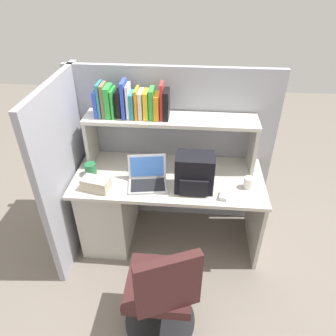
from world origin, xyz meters
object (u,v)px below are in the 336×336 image
object	(u,v)px
backpack	(194,173)
tissue_box	(96,184)
laptop	(148,178)
computer_mouse	(224,196)
snack_canister	(91,169)
paper_cup	(249,183)
office_chair	(162,296)

from	to	relation	value
backpack	tissue_box	size ratio (longest dim) A/B	1.39
laptop	backpack	distance (m)	0.39
computer_mouse	snack_canister	xyz separation A→B (m)	(-1.11, 0.21, 0.04)
paper_cup	tissue_box	world-z (taller)	tissue_box
laptop	snack_canister	xyz separation A→B (m)	(-0.50, 0.08, 0.00)
computer_mouse	office_chair	distance (m)	0.87
laptop	snack_canister	distance (m)	0.50
laptop	paper_cup	world-z (taller)	laptop
paper_cup	office_chair	distance (m)	1.09
tissue_box	backpack	bearing A→B (deg)	18.34
backpack	snack_canister	xyz separation A→B (m)	(-0.87, 0.11, -0.09)
paper_cup	snack_canister	distance (m)	1.31
paper_cup	tissue_box	distance (m)	1.22
computer_mouse	tissue_box	world-z (taller)	tissue_box
laptop	paper_cup	xyz separation A→B (m)	(0.82, 0.01, -0.00)
backpack	computer_mouse	world-z (taller)	backpack
backpack	computer_mouse	bearing A→B (deg)	-21.89
paper_cup	tissue_box	xyz separation A→B (m)	(-1.21, -0.13, 0.00)
tissue_box	snack_canister	bearing A→B (deg)	129.68
backpack	tissue_box	distance (m)	0.79
tissue_box	laptop	bearing A→B (deg)	28.50
backpack	computer_mouse	xyz separation A→B (m)	(0.23, -0.09, -0.13)
laptop	paper_cup	distance (m)	0.82
backpack	computer_mouse	size ratio (longest dim) A/B	2.95
computer_mouse	laptop	bearing A→B (deg)	-177.33
tissue_box	snack_canister	size ratio (longest dim) A/B	2.02
snack_canister	laptop	bearing A→B (deg)	-9.13
computer_mouse	office_chair	bearing A→B (deg)	-107.24
laptop	tissue_box	world-z (taller)	laptop
paper_cup	office_chair	size ratio (longest dim) A/B	0.10
laptop	office_chair	xyz separation A→B (m)	(0.19, -0.80, -0.39)
laptop	office_chair	bearing A→B (deg)	-76.36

